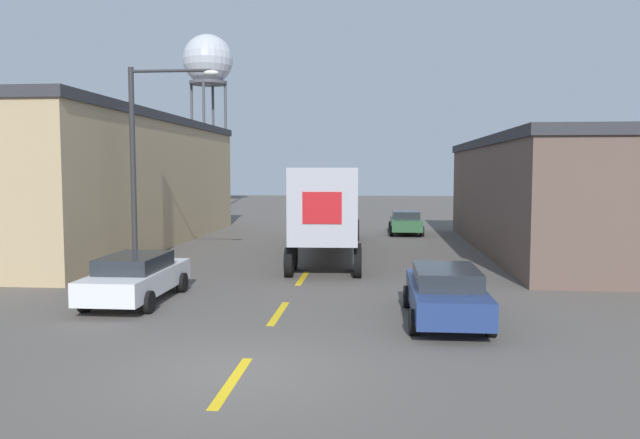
% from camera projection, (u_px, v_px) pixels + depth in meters
% --- Properties ---
extents(ground_plane, '(160.00, 160.00, 0.00)m').
position_uv_depth(ground_plane, '(239.00, 372.00, 11.63)').
color(ground_plane, '#56514C').
extents(road_centerline, '(0.20, 13.36, 0.01)m').
position_uv_depth(road_centerline, '(279.00, 313.00, 16.38)').
color(road_centerline, gold).
rests_on(road_centerline, ground_plane).
extents(warehouse_left, '(10.35, 22.96, 6.43)m').
position_uv_depth(warehouse_left, '(79.00, 181.00, 31.37)').
color(warehouse_left, tan).
rests_on(warehouse_left, ground_plane).
extents(warehouse_right, '(11.71, 19.86, 5.22)m').
position_uv_depth(warehouse_right, '(607.00, 195.00, 28.53)').
color(warehouse_right, brown).
rests_on(warehouse_right, ground_plane).
extents(semi_truck, '(3.17, 14.72, 3.84)m').
position_uv_depth(semi_truck, '(330.00, 202.00, 28.16)').
color(semi_truck, silver).
rests_on(semi_truck, ground_plane).
extents(parked_car_right_near, '(1.94, 4.64, 1.36)m').
position_uv_depth(parked_car_right_near, '(446.00, 292.00, 15.50)').
color(parked_car_right_near, navy).
rests_on(parked_car_right_near, ground_plane).
extents(parked_car_left_near, '(1.94, 4.64, 1.36)m').
position_uv_depth(parked_car_left_near, '(136.00, 277.00, 17.78)').
color(parked_car_left_near, silver).
rests_on(parked_car_left_near, ground_plane).
extents(parked_car_right_far, '(1.94, 4.64, 1.36)m').
position_uv_depth(parked_car_right_far, '(406.00, 222.00, 36.69)').
color(parked_car_right_far, '#2D5B38').
rests_on(parked_car_right_far, ground_plane).
extents(water_tower, '(5.09, 5.09, 17.58)m').
position_uv_depth(water_tower, '(208.00, 63.00, 63.86)').
color(water_tower, '#47474C').
rests_on(water_tower, ground_plane).
extents(street_lamp, '(3.37, 0.32, 7.50)m').
position_uv_depth(street_lamp, '(145.00, 151.00, 22.95)').
color(street_lamp, '#2D2D30').
rests_on(street_lamp, ground_plane).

